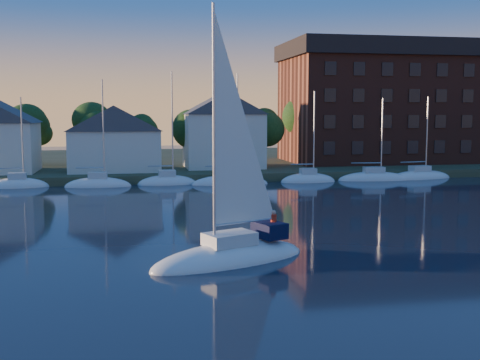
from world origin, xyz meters
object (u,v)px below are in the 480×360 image
object	(u,v)px
clubhouse_east	(223,130)
condo_block	(389,102)
hero_sailboat	(232,250)
clubhouse_centre	(115,138)

from	to	relation	value
clubhouse_east	condo_block	distance (m)	26.94
hero_sailboat	clubhouse_centre	bearing A→B (deg)	-103.55
clubhouse_centre	hero_sailboat	size ratio (longest dim) A/B	0.76
condo_block	clubhouse_centre	bearing A→B (deg)	-168.76
clubhouse_east	condo_block	size ratio (longest dim) A/B	0.34
clubhouse_centre	condo_block	xyz separation A→B (m)	(40.00, 7.95, 4.66)
clubhouse_centre	hero_sailboat	distance (m)	44.72
clubhouse_centre	clubhouse_east	distance (m)	14.17
hero_sailboat	clubhouse_east	bearing A→B (deg)	-121.27
clubhouse_east	clubhouse_centre	bearing A→B (deg)	-171.87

